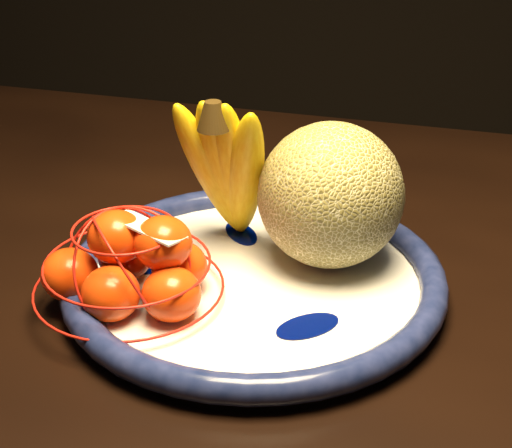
% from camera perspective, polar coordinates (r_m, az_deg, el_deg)
% --- Properties ---
extents(dining_table, '(1.55, 1.02, 0.73)m').
position_cam_1_polar(dining_table, '(0.96, -11.69, -4.27)').
color(dining_table, black).
rests_on(dining_table, ground).
extents(fruit_bowl, '(0.38, 0.38, 0.03)m').
position_cam_1_polar(fruit_bowl, '(0.78, -0.14, -3.96)').
color(fruit_bowl, white).
rests_on(fruit_bowl, dining_table).
extents(cantaloupe, '(0.15, 0.15, 0.15)m').
position_cam_1_polar(cantaloupe, '(0.78, 5.45, 2.10)').
color(cantaloupe, olive).
rests_on(cantaloupe, fruit_bowl).
extents(banana_bunch, '(0.12, 0.12, 0.18)m').
position_cam_1_polar(banana_bunch, '(0.79, -2.05, 4.37)').
color(banana_bunch, yellow).
rests_on(banana_bunch, fruit_bowl).
extents(mandarin_bag, '(0.22, 0.22, 0.11)m').
position_cam_1_polar(mandarin_bag, '(0.74, -8.99, -3.10)').
color(mandarin_bag, '#FF5116').
rests_on(mandarin_bag, fruit_bowl).
extents(price_tag, '(0.08, 0.05, 0.01)m').
position_cam_1_polar(price_tag, '(0.71, -7.88, -0.25)').
color(price_tag, white).
rests_on(price_tag, mandarin_bag).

